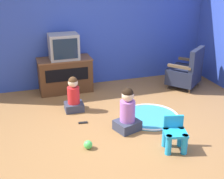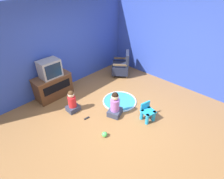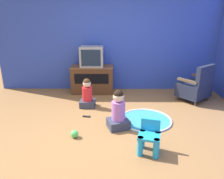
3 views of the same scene
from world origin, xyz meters
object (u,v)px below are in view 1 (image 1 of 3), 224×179
object	(u,v)px
tv_cabinet	(65,74)
toy_ball	(88,145)
television	(64,47)
yellow_kid_chair	(175,136)
remote_control	(83,123)
black_armchair	(186,72)
child_watching_left	(127,112)
child_watching_center	(74,96)

from	to	relation	value
tv_cabinet	toy_ball	distance (m)	2.27
television	yellow_kid_chair	xyz separation A→B (m)	(1.06, -2.60, -0.73)
television	remote_control	distance (m)	1.73
black_armchair	child_watching_left	xyz separation A→B (m)	(-1.79, -1.33, -0.03)
tv_cabinet	child_watching_left	size ratio (longest dim) A/B	1.51
toy_ball	remote_control	distance (m)	0.77
tv_cabinet	black_armchair	distance (m)	2.49
tv_cabinet	yellow_kid_chair	distance (m)	2.83
yellow_kid_chair	child_watching_center	distance (m)	1.98
black_armchair	child_watching_left	world-z (taller)	black_armchair
tv_cabinet	child_watching_center	size ratio (longest dim) A/B	1.67
child_watching_left	yellow_kid_chair	bearing A→B (deg)	-77.46
tv_cabinet	child_watching_center	bearing A→B (deg)	-91.45
black_armchair	toy_ball	world-z (taller)	black_armchair
toy_ball	remote_control	size ratio (longest dim) A/B	0.81
tv_cabinet	yellow_kid_chair	size ratio (longest dim) A/B	2.26
black_armchair	yellow_kid_chair	bearing A→B (deg)	16.98
toy_ball	remote_control	bearing A→B (deg)	82.49
toy_ball	remote_control	world-z (taller)	toy_ball
remote_control	child_watching_center	bearing A→B (deg)	-79.15
child_watching_left	remote_control	bearing A→B (deg)	127.14
toy_ball	child_watching_left	bearing A→B (deg)	25.32
remote_control	tv_cabinet	bearing A→B (deg)	-82.79
tv_cabinet	child_watching_center	xyz separation A→B (m)	(-0.02, -0.96, -0.08)
tv_cabinet	child_watching_left	world-z (taller)	child_watching_left
yellow_kid_chair	child_watching_left	bearing A→B (deg)	135.30
television	remote_control	size ratio (longest dim) A/B	3.64
black_armchair	yellow_kid_chair	xyz separation A→B (m)	(-1.36, -2.05, -0.13)
child_watching_center	black_armchair	bearing A→B (deg)	10.47
remote_control	toy_ball	bearing A→B (deg)	89.17
television	toy_ball	xyz separation A→B (m)	(-0.09, -2.22, -0.87)
yellow_kid_chair	child_watching_left	xyz separation A→B (m)	(-0.43, 0.72, 0.10)
tv_cabinet	child_watching_left	bearing A→B (deg)	-71.82
television	toy_ball	world-z (taller)	television
television	remote_control	bearing A→B (deg)	-89.46
toy_ball	remote_control	xyz separation A→B (m)	(0.10, 0.76, -0.05)
black_armchair	child_watching_center	distance (m)	2.48
child_watching_left	child_watching_center	distance (m)	1.15
black_armchair	remote_control	bearing A→B (deg)	-18.65
television	yellow_kid_chair	size ratio (longest dim) A/B	1.20
black_armchair	television	bearing A→B (deg)	-52.19
black_armchair	yellow_kid_chair	size ratio (longest dim) A/B	1.85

